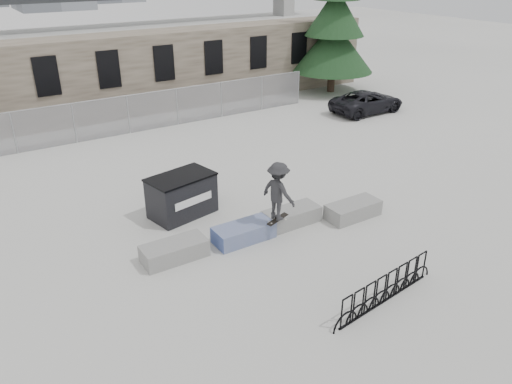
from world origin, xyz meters
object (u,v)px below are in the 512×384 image
dumpster (182,195)px  planter_center_left (244,232)px  planter_far_left (174,250)px  bike_rack (386,288)px  planter_offset (353,209)px  suv (367,102)px  planter_center_right (292,216)px  skateboarder (278,191)px  spruce_tree (335,23)px

dumpster → planter_center_left: bearing=-82.8°
planter_far_left → bike_rack: (3.89, -4.98, 0.14)m
planter_offset → planter_center_left: bearing=170.0°
planter_offset → suv: bearing=44.2°
planter_center_right → dumpster: dumpster is taller
planter_center_right → skateboarder: bearing=-151.8°
spruce_tree → skateboarder: size_ratio=5.53×
planter_far_left → planter_offset: (6.48, -0.90, 0.00)m
planter_far_left → planter_center_left: (2.37, -0.17, 0.00)m
planter_offset → dumpster: bearing=145.7°
planter_far_left → planter_center_left: same height
suv → skateboarder: skateboarder is taller
planter_far_left → planter_center_left: size_ratio=1.00×
planter_center_right → bike_rack: bike_rack is taller
bike_rack → planter_center_left: bearing=107.6°
planter_far_left → spruce_tree: spruce_tree is taller
planter_center_left → planter_offset: 4.17m
dumpster → suv: (14.72, 5.99, -0.11)m
planter_offset → spruce_tree: 18.77m
spruce_tree → skateboarder: (-14.27, -14.19, -2.85)m
bike_rack → planter_center_right: bearing=84.6°
planter_center_left → spruce_tree: size_ratio=0.17×
bike_rack → dumpster: bearing=108.0°
planter_center_right → bike_rack: (-0.47, -4.88, 0.14)m
planter_far_left → planter_center_right: same height
planter_far_left → suv: size_ratio=0.43×
dumpster → skateboarder: skateboarder is taller
planter_center_right → planter_offset: size_ratio=1.00×
bike_rack → suv: suv is taller
planter_far_left → spruce_tree: size_ratio=0.17×
spruce_tree → suv: size_ratio=2.47×
planter_offset → skateboarder: (-3.07, 0.28, 1.37)m
spruce_tree → planter_offset: bearing=-127.7°
bike_rack → suv: size_ratio=0.86×
suv → planter_center_left: bearing=121.6°
bike_rack → skateboarder: (-0.49, 4.37, 1.23)m
skateboarder → spruce_tree: bearing=-59.3°
planter_center_left → suv: (13.80, 8.70, 0.35)m
planter_offset → planter_center_right: bearing=159.5°
planter_center_left → suv: suv is taller
dumpster → planter_center_right: bearing=-53.8°
planter_far_left → dumpster: bearing=60.2°
skateboarder → planter_offset: bearing=-109.4°
planter_center_left → planter_center_right: 1.99m
planter_center_left → skateboarder: (1.03, -0.44, 1.37)m
planter_offset → spruce_tree: spruce_tree is taller
planter_center_right → spruce_tree: bearing=45.8°
planter_center_right → suv: 14.63m
planter_center_left → planter_center_right: size_ratio=1.00×
planter_far_left → skateboarder: 3.72m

